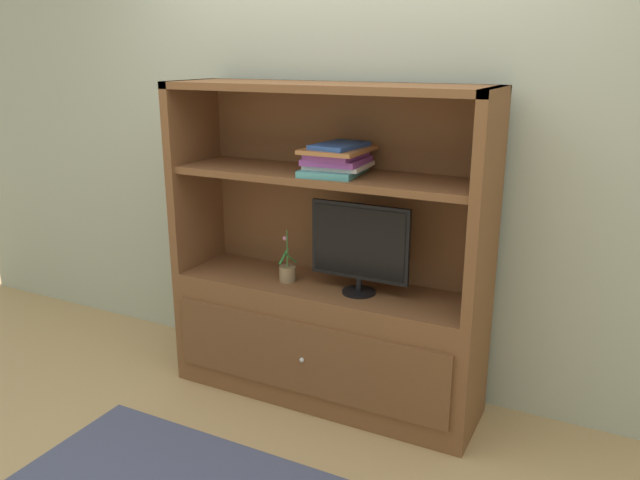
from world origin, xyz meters
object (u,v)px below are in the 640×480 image
(magazine_stack, at_px, (337,159))
(potted_plant, at_px, (288,272))
(media_console, at_px, (325,305))
(tv_monitor, at_px, (360,245))

(magazine_stack, bearing_deg, potted_plant, -171.27)
(magazine_stack, bearing_deg, media_console, 170.46)
(tv_monitor, relative_size, magazine_stack, 1.42)
(tv_monitor, height_order, magazine_stack, magazine_stack)
(tv_monitor, height_order, potted_plant, tv_monitor)
(media_console, xyz_separation_m, potted_plant, (-0.19, -0.05, 0.17))
(media_console, height_order, tv_monitor, media_console)
(media_console, relative_size, potted_plant, 5.98)
(tv_monitor, xyz_separation_m, magazine_stack, (-0.14, 0.03, 0.40))
(tv_monitor, relative_size, potted_plant, 1.85)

